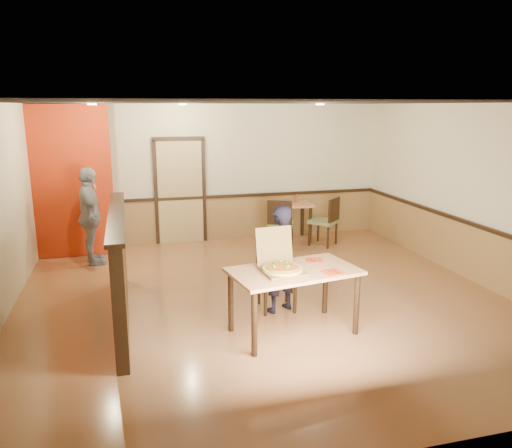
{
  "coord_description": "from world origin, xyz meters",
  "views": [
    {
      "loc": [
        -1.86,
        -6.61,
        2.76
      ],
      "look_at": [
        -0.12,
        0.0,
        1.13
      ],
      "focal_mm": 35.0,
      "sensor_mm": 36.0,
      "label": 1
    }
  ],
  "objects_px": {
    "condiment": "(296,199)",
    "side_table": "(293,212)",
    "side_chair_left": "(280,222)",
    "pizza_box": "(281,267)",
    "diner_chair": "(275,269)",
    "side_chair_right": "(327,219)",
    "main_table": "(294,278)",
    "passerby": "(90,216)",
    "diner": "(279,259)"
  },
  "relations": [
    {
      "from": "diner_chair",
      "to": "side_table",
      "type": "xyz_separation_m",
      "value": [
        1.42,
        3.37,
        0.05
      ]
    },
    {
      "from": "main_table",
      "to": "diner_chair",
      "type": "xyz_separation_m",
      "value": [
        0.03,
        0.85,
        -0.16
      ]
    },
    {
      "from": "diner_chair",
      "to": "condiment",
      "type": "bearing_deg",
      "value": 68.92
    },
    {
      "from": "pizza_box",
      "to": "condiment",
      "type": "distance_m",
      "value": 4.62
    },
    {
      "from": "diner_chair",
      "to": "main_table",
      "type": "bearing_deg",
      "value": -89.11
    },
    {
      "from": "side_chair_left",
      "to": "condiment",
      "type": "distance_m",
      "value": 0.92
    },
    {
      "from": "condiment",
      "to": "side_table",
      "type": "bearing_deg",
      "value": -149.2
    },
    {
      "from": "diner_chair",
      "to": "side_chair_right",
      "type": "height_order",
      "value": "diner_chair"
    },
    {
      "from": "diner_chair",
      "to": "side_chair_left",
      "type": "distance_m",
      "value": 2.91
    },
    {
      "from": "pizza_box",
      "to": "condiment",
      "type": "height_order",
      "value": "pizza_box"
    },
    {
      "from": "main_table",
      "to": "passerby",
      "type": "bearing_deg",
      "value": 116.13
    },
    {
      "from": "side_chair_right",
      "to": "side_chair_left",
      "type": "bearing_deg",
      "value": -42.17
    },
    {
      "from": "side_chair_right",
      "to": "pizza_box",
      "type": "relative_size",
      "value": 1.67
    },
    {
      "from": "diner",
      "to": "pizza_box",
      "type": "bearing_deg",
      "value": 50.13
    },
    {
      "from": "side_chair_right",
      "to": "pizza_box",
      "type": "height_order",
      "value": "pizza_box"
    },
    {
      "from": "side_chair_left",
      "to": "condiment",
      "type": "height_order",
      "value": "side_chair_left"
    },
    {
      "from": "main_table",
      "to": "side_table",
      "type": "bearing_deg",
      "value": 61.55
    },
    {
      "from": "main_table",
      "to": "passerby",
      "type": "distance_m",
      "value": 4.37
    },
    {
      "from": "passerby",
      "to": "diner_chair",
      "type": "bearing_deg",
      "value": -144.44
    },
    {
      "from": "side_chair_right",
      "to": "condiment",
      "type": "relative_size",
      "value": 6.06
    },
    {
      "from": "side_chair_right",
      "to": "condiment",
      "type": "height_order",
      "value": "side_chair_right"
    },
    {
      "from": "main_table",
      "to": "side_chair_right",
      "type": "relative_size",
      "value": 1.68
    },
    {
      "from": "main_table",
      "to": "side_table",
      "type": "xyz_separation_m",
      "value": [
        1.44,
        4.22,
        -0.11
      ]
    },
    {
      "from": "side_chair_left",
      "to": "pizza_box",
      "type": "relative_size",
      "value": 1.7
    },
    {
      "from": "side_chair_left",
      "to": "diner",
      "type": "distance_m",
      "value": 3.05
    },
    {
      "from": "condiment",
      "to": "main_table",
      "type": "bearing_deg",
      "value": -109.65
    },
    {
      "from": "diner_chair",
      "to": "side_chair_left",
      "type": "height_order",
      "value": "diner_chair"
    },
    {
      "from": "main_table",
      "to": "pizza_box",
      "type": "height_order",
      "value": "pizza_box"
    },
    {
      "from": "diner_chair",
      "to": "side_chair_right",
      "type": "relative_size",
      "value": 1.02
    },
    {
      "from": "side_chair_left",
      "to": "main_table",
      "type": "bearing_deg",
      "value": 98.05
    },
    {
      "from": "diner",
      "to": "side_chair_left",
      "type": "bearing_deg",
      "value": -131.49
    },
    {
      "from": "side_chair_left",
      "to": "side_chair_right",
      "type": "relative_size",
      "value": 1.02
    },
    {
      "from": "side_table",
      "to": "main_table",
      "type": "bearing_deg",
      "value": -108.89
    },
    {
      "from": "side_chair_left",
      "to": "condiment",
      "type": "xyz_separation_m",
      "value": [
        0.56,
        0.67,
        0.31
      ]
    },
    {
      "from": "side_table",
      "to": "passerby",
      "type": "distance_m",
      "value": 4.06
    },
    {
      "from": "side_table",
      "to": "passerby",
      "type": "bearing_deg",
      "value": -170.52
    },
    {
      "from": "passerby",
      "to": "condiment",
      "type": "bearing_deg",
      "value": -88.12
    },
    {
      "from": "diner",
      "to": "side_chair_right",
      "type": "bearing_deg",
      "value": -146.92
    },
    {
      "from": "condiment",
      "to": "diner_chair",
      "type": "bearing_deg",
      "value": -113.67
    },
    {
      "from": "condiment",
      "to": "side_chair_left",
      "type": "bearing_deg",
      "value": -130.02
    },
    {
      "from": "passerby",
      "to": "pizza_box",
      "type": "distance_m",
      "value": 4.3
    },
    {
      "from": "main_table",
      "to": "side_chair_right",
      "type": "bearing_deg",
      "value": 52.17
    },
    {
      "from": "side_table",
      "to": "diner",
      "type": "xyz_separation_m",
      "value": [
        -1.41,
        -3.52,
        0.14
      ]
    },
    {
      "from": "diner_chair",
      "to": "side_table",
      "type": "distance_m",
      "value": 3.66
    },
    {
      "from": "side_table",
      "to": "condiment",
      "type": "distance_m",
      "value": 0.28
    },
    {
      "from": "passerby",
      "to": "condiment",
      "type": "relative_size",
      "value": 10.65
    },
    {
      "from": "diner_chair",
      "to": "side_chair_left",
      "type": "bearing_deg",
      "value": 73.76
    },
    {
      "from": "side_chair_left",
      "to": "pizza_box",
      "type": "bearing_deg",
      "value": 95.63
    },
    {
      "from": "diner_chair",
      "to": "condiment",
      "type": "height_order",
      "value": "diner_chair"
    },
    {
      "from": "side_chair_left",
      "to": "passerby",
      "type": "distance_m",
      "value": 3.53
    }
  ]
}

